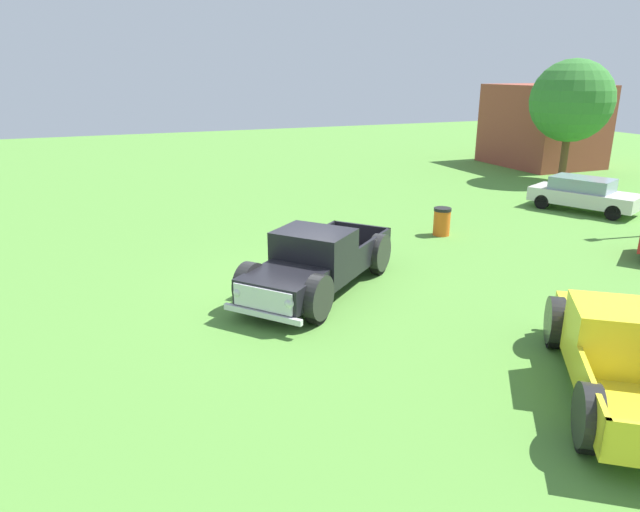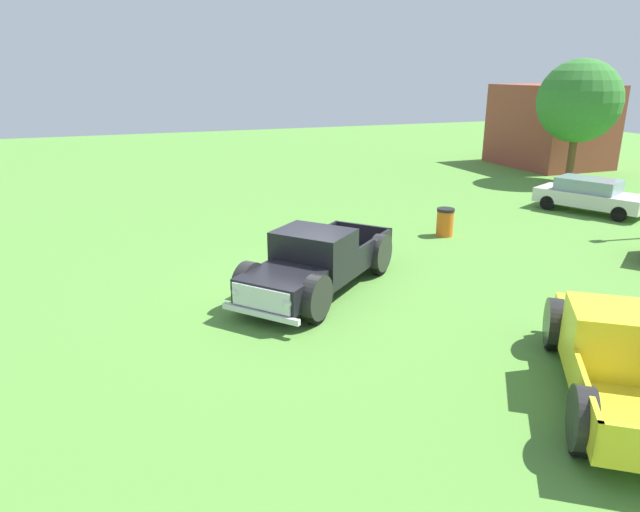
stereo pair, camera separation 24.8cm
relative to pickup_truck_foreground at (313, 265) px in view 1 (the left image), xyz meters
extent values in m
plane|color=#548C38|center=(-0.49, -0.10, -0.79)|extent=(80.00, 80.00, 0.00)
cube|color=black|center=(0.94, -1.09, -0.08)|extent=(2.29, 2.29, 0.59)
cube|color=silver|center=(1.48, -1.72, -0.08)|extent=(1.16, 1.01, 0.50)
sphere|color=silver|center=(1.96, -1.28, -0.05)|extent=(0.22, 0.22, 0.22)
sphere|color=silver|center=(0.97, -2.13, -0.05)|extent=(0.22, 0.22, 0.22)
cube|color=black|center=(-0.04, 0.05, 0.24)|extent=(2.28, 2.23, 1.24)
cube|color=#8C9EA8|center=(0.38, -0.45, 0.51)|extent=(1.21, 1.04, 0.54)
cube|color=black|center=(-1.23, 1.44, -0.32)|extent=(2.84, 2.89, 0.11)
cube|color=black|center=(-0.58, 2.00, 0.03)|extent=(1.54, 1.77, 0.59)
cube|color=black|center=(-1.88, 0.88, 0.03)|extent=(1.54, 1.77, 0.59)
cube|color=black|center=(-1.94, 2.26, 0.03)|extent=(1.42, 1.24, 0.59)
cylinder|color=black|center=(1.62, -0.50, -0.38)|extent=(0.71, 0.77, 0.82)
cylinder|color=#B7B7BC|center=(1.63, -0.50, -0.38)|extent=(0.41, 0.42, 0.33)
cylinder|color=black|center=(1.62, -0.50, -0.17)|extent=(0.90, 0.98, 1.03)
cylinder|color=black|center=(0.25, -1.68, -0.38)|extent=(0.71, 0.77, 0.82)
cylinder|color=#B7B7BC|center=(0.24, -1.69, -0.38)|extent=(0.41, 0.42, 0.33)
cylinder|color=black|center=(0.25, -1.68, -0.17)|extent=(0.90, 0.98, 1.03)
cylinder|color=black|center=(-0.72, 2.23, -0.38)|extent=(0.71, 0.77, 0.82)
cylinder|color=#B7B7BC|center=(-0.72, 2.24, -0.38)|extent=(0.41, 0.42, 0.33)
cylinder|color=black|center=(-0.72, 2.23, -0.17)|extent=(0.90, 0.98, 1.03)
cylinder|color=black|center=(-2.09, 1.06, -0.38)|extent=(0.71, 0.77, 0.82)
cylinder|color=#B7B7BC|center=(-2.10, 1.05, -0.38)|extent=(0.41, 0.42, 0.33)
cylinder|color=black|center=(-2.09, 1.06, -0.17)|extent=(0.90, 0.98, 1.03)
cube|color=silver|center=(1.50, -1.75, -0.42)|extent=(1.56, 1.36, 0.13)
cube|color=yellow|center=(4.95, 4.20, -0.12)|extent=(2.13, 2.14, 0.56)
cube|color=silver|center=(4.32, 4.66, -0.12)|extent=(0.86, 1.16, 0.47)
sphere|color=silver|center=(3.97, 4.14, -0.09)|extent=(0.20, 0.20, 0.20)
sphere|color=silver|center=(4.69, 5.14, -0.09)|extent=(0.20, 0.20, 0.20)
cube|color=yellow|center=(6.10, 3.37, 0.18)|extent=(2.06, 2.15, 1.17)
cube|color=#8C9EA8|center=(5.60, 3.73, 0.44)|extent=(0.89, 1.21, 0.51)
cube|color=yellow|center=(7.03, 1.71, -0.02)|extent=(1.77, 1.31, 0.56)
cylinder|color=black|center=(4.45, 3.51, -0.40)|extent=(0.76, 0.63, 0.77)
cylinder|color=#B7B7BC|center=(4.45, 3.50, -0.40)|extent=(0.39, 0.38, 0.31)
cylinder|color=black|center=(4.45, 3.51, -0.21)|extent=(0.96, 0.80, 0.97)
cylinder|color=black|center=(7.21, 1.52, -0.40)|extent=(0.76, 0.63, 0.77)
cylinder|color=#B7B7BC|center=(7.20, 1.51, -0.40)|extent=(0.39, 0.38, 0.31)
cylinder|color=black|center=(7.21, 1.52, -0.21)|extent=(0.96, 0.80, 0.97)
cube|color=silver|center=(4.28, 4.68, -0.44)|extent=(1.16, 1.56, 0.12)
cube|color=silver|center=(-4.21, 13.19, -0.22)|extent=(4.29, 3.15, 0.54)
cube|color=#7F939E|center=(-4.33, 13.13, 0.30)|extent=(2.60, 2.18, 0.50)
cylinder|color=black|center=(-3.28, 14.41, -0.50)|extent=(0.60, 0.41, 0.58)
cylinder|color=black|center=(-2.67, 13.10, -0.50)|extent=(0.60, 0.41, 0.58)
cylinder|color=black|center=(-5.74, 13.27, -0.50)|extent=(0.60, 0.41, 0.58)
cylinder|color=black|center=(-5.13, 11.96, -0.50)|extent=(0.60, 0.41, 0.58)
cylinder|color=orange|center=(-3.37, 6.01, -0.36)|extent=(0.56, 0.56, 0.85)
cylinder|color=black|center=(-3.37, 6.01, 0.11)|extent=(0.59, 0.59, 0.10)
cylinder|color=brown|center=(-9.49, 17.19, 0.45)|extent=(0.36, 0.36, 2.46)
sphere|color=#33752D|center=(-9.49, 17.19, 3.16)|extent=(3.95, 3.95, 3.95)
cube|color=brown|center=(-14.05, 19.83, 1.50)|extent=(5.77, 4.87, 4.57)
camera|label=1|loc=(12.32, -4.75, 4.59)|focal=31.73mm
camera|label=2|loc=(12.41, -4.52, 4.59)|focal=31.73mm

